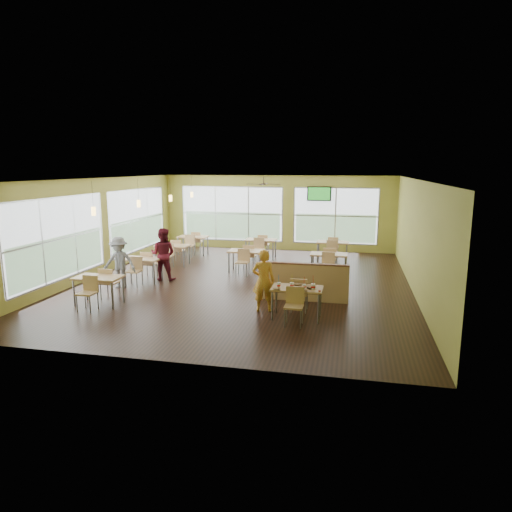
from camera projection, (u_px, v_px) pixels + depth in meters
name	position (u px, v px, depth m)	size (l,w,h in m)	color
room	(244.00, 232.00, 13.91)	(12.00, 12.04, 3.20)	black
window_bays	(196.00, 222.00, 17.43)	(9.24, 10.24, 2.38)	white
main_table	(297.00, 292.00, 10.81)	(1.22, 1.52, 0.87)	tan
half_wall_divider	(304.00, 282.00, 12.22)	(2.40, 0.14, 1.04)	tan
dining_tables	(227.00, 252.00, 15.95)	(6.92, 8.72, 0.87)	tan
pendant_lights	(155.00, 201.00, 15.05)	(0.11, 7.31, 0.86)	#2D2119
ceiling_fan	(264.00, 184.00, 16.53)	(1.25, 1.25, 0.29)	#2D2119
tv_backwall	(319.00, 194.00, 19.03)	(1.00, 0.07, 0.60)	black
man_plaid	(263.00, 281.00, 11.30)	(0.57, 0.38, 1.57)	orange
patron_maroon	(163.00, 254.00, 14.44)	(0.81, 0.63, 1.67)	#5B141F
patron_grey	(119.00, 262.00, 13.54)	(0.99, 0.57, 1.53)	slate
cup_blue	(279.00, 285.00, 10.72)	(0.10, 0.10, 0.35)	white
cup_yellow	(292.00, 285.00, 10.71)	(0.10, 0.10, 0.36)	white
cup_red_near	(304.00, 286.00, 10.63)	(0.09, 0.09, 0.32)	white
cup_red_far	(313.00, 287.00, 10.58)	(0.10, 0.10, 0.37)	white
food_basket	(311.00, 287.00, 10.68)	(0.23, 0.23, 0.05)	black
ketchup_cup	(320.00, 291.00, 10.44)	(0.06, 0.06, 0.03)	maroon
wrapper_left	(276.00, 289.00, 10.58)	(0.18, 0.16, 0.04)	olive
wrapper_mid	(297.00, 284.00, 10.99)	(0.21, 0.19, 0.05)	olive
wrapper_right	(304.00, 290.00, 10.47)	(0.15, 0.14, 0.04)	olive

